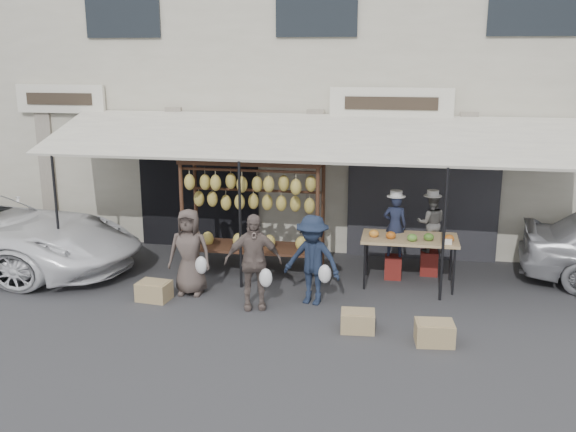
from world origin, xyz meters
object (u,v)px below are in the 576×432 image
crate_far (154,291)px  vendor_right (431,223)px  customer_mid (253,261)px  produce_table (410,239)px  crate_near_b (434,333)px  crate_near_a (358,321)px  banana_rack (253,195)px  customer_left (190,252)px  vendor_left (395,226)px  customer_right (312,260)px

crate_far → vendor_right: bearing=24.8°
customer_mid → produce_table: bearing=15.5°
vendor_right → crate_near_b: bearing=87.3°
crate_near_a → customer_mid: bearing=160.8°
banana_rack → crate_far: (-1.40, -1.48, -1.41)m
customer_left → vendor_right: bearing=20.5°
produce_table → vendor_left: (-0.28, 0.34, 0.15)m
customer_left → customer_mid: 1.30m
crate_near_a → crate_near_b: crate_near_b is taller
customer_left → produce_table: bearing=13.7°
customer_mid → crate_near_a: customer_mid is taller
customer_right → crate_far: (-2.68, -0.34, -0.60)m
crate_near_b → crate_far: 4.73m
produce_table → crate_near_a: 2.37m
crate_far → customer_mid: bearing=-0.8°
vendor_right → crate_near_a: 3.14m
vendor_right → vendor_left: bearing=24.1°
vendor_right → customer_right: (-1.99, -1.82, -0.25)m
vendor_left → crate_near_a: vendor_left is taller
produce_table → customer_left: customer_left is taller
banana_rack → crate_near_a: bearing=-45.0°
customer_mid → crate_near_a: bearing=-34.7°
banana_rack → customer_left: banana_rack is taller
customer_right → crate_near_a: (0.84, -0.97, -0.61)m
vendor_right → customer_left: size_ratio=0.73×
produce_table → vendor_right: vendor_right is taller
produce_table → crate_far: (-4.27, -1.49, -0.71)m
customer_right → crate_near_a: 1.43m
banana_rack → customer_left: 1.61m
customer_mid → customer_left: bearing=145.2°
produce_table → vendor_left: bearing=129.4°
customer_right → vendor_right: bearing=56.1°
customer_left → customer_right: bearing=-4.3°
banana_rack → vendor_right: size_ratio=2.35×
vendor_right → crate_near_b: size_ratio=2.03×
produce_table → customer_mid: bearing=-149.0°
customer_left → crate_near_a: size_ratio=2.99×
customer_left → customer_mid: bearing=-21.7°
banana_rack → vendor_right: (3.26, 0.68, -0.56)m
customer_right → crate_far: 2.76m
vendor_left → crate_far: 4.48m
customer_mid → customer_right: bearing=5.8°
produce_table → customer_mid: 2.94m
vendor_right → crate_far: vendor_right is taller
customer_left → crate_near_b: (4.13, -1.29, -0.60)m
banana_rack → crate_near_b: 4.26m
vendor_left → crate_near_b: bearing=105.0°
customer_left → banana_rack: bearing=48.4°
vendor_right → crate_near_a: bearing=65.4°
crate_near_a → vendor_right: bearing=67.8°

